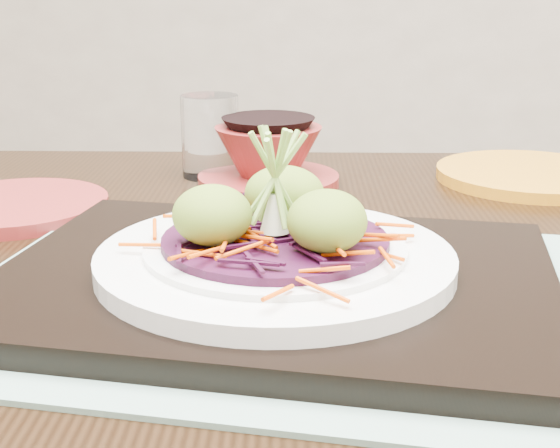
% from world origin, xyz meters
% --- Properties ---
extents(dining_table, '(1.38, 1.02, 0.79)m').
position_xyz_m(dining_table, '(0.06, 0.05, 0.69)').
color(dining_table, black).
rests_on(dining_table, ground).
extents(placemat, '(0.47, 0.37, 0.00)m').
position_xyz_m(placemat, '(0.04, -0.03, 0.79)').
color(placemat, gray).
rests_on(placemat, dining_table).
extents(serving_tray, '(0.40, 0.31, 0.02)m').
position_xyz_m(serving_tray, '(0.04, -0.03, 0.80)').
color(serving_tray, black).
rests_on(serving_tray, placemat).
extents(white_plate, '(0.26, 0.26, 0.02)m').
position_xyz_m(white_plate, '(0.04, -0.03, 0.82)').
color(white_plate, white).
rests_on(white_plate, serving_tray).
extents(cabbage_bed, '(0.16, 0.16, 0.01)m').
position_xyz_m(cabbage_bed, '(0.04, -0.03, 0.83)').
color(cabbage_bed, '#340A24').
rests_on(cabbage_bed, white_plate).
extents(carrot_julienne, '(0.20, 0.20, 0.01)m').
position_xyz_m(carrot_julienne, '(0.04, -0.03, 0.84)').
color(carrot_julienne, '#DD4903').
rests_on(carrot_julienne, cabbage_bed).
extents(guacamole_scoops, '(0.14, 0.12, 0.04)m').
position_xyz_m(guacamole_scoops, '(0.04, -0.03, 0.86)').
color(guacamole_scoops, '#5C7222').
rests_on(guacamole_scoops, cabbage_bed).
extents(scallion_garnish, '(0.06, 0.06, 0.09)m').
position_xyz_m(scallion_garnish, '(0.04, -0.03, 0.88)').
color(scallion_garnish, '#7FAC45').
rests_on(scallion_garnish, cabbage_bed).
extents(terracotta_side_plate, '(0.21, 0.21, 0.01)m').
position_xyz_m(terracotta_side_plate, '(-0.25, 0.14, 0.80)').
color(terracotta_side_plate, maroon).
rests_on(terracotta_side_plate, dining_table).
extents(water_glass, '(0.08, 0.08, 0.09)m').
position_xyz_m(water_glass, '(-0.10, 0.31, 0.84)').
color(water_glass, white).
rests_on(water_glass, dining_table).
extents(terracotta_bowl_set, '(0.18, 0.18, 0.07)m').
position_xyz_m(terracotta_bowl_set, '(-0.03, 0.29, 0.82)').
color(terracotta_bowl_set, maroon).
rests_on(terracotta_bowl_set, dining_table).
extents(yellow_plate, '(0.25, 0.25, 0.01)m').
position_xyz_m(yellow_plate, '(0.27, 0.36, 0.80)').
color(yellow_plate, '#C77B16').
rests_on(yellow_plate, dining_table).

